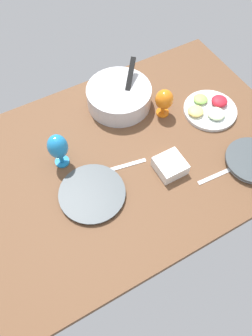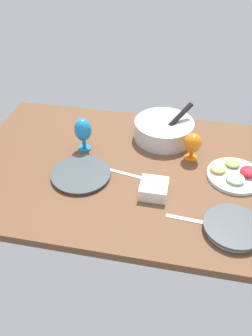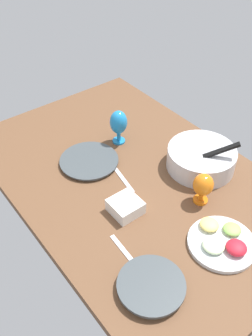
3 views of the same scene
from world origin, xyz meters
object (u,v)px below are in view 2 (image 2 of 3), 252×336
dinner_plate_left (81,174)px  dinner_plate_right (233,228)px  mixing_bowl (164,129)px  hurricane_glass_blue (83,131)px  fruit_platter (235,174)px  hurricane_glass_orange (193,144)px  square_bowl_white (154,188)px

dinner_plate_left → dinner_plate_right: bearing=-16.3°
dinner_plate_left → mixing_bowl: mixing_bowl is taller
mixing_bowl → hurricane_glass_blue: size_ratio=1.74×
fruit_platter → hurricane_glass_orange: 24.69cm
mixing_bowl → hurricane_glass_orange: size_ratio=2.17×
hurricane_glass_orange → hurricane_glass_blue: (-55.17, -2.71, 2.30)cm
mixing_bowl → hurricane_glass_blue: hurricane_glass_blue is taller
dinner_plate_left → hurricane_glass_orange: size_ratio=1.92×
mixing_bowl → hurricane_glass_blue: 44.05cm
dinner_plate_left → square_bowl_white: 36.00cm
hurricane_glass_blue → square_bowl_white: size_ratio=1.50×
hurricane_glass_blue → fruit_platter: bearing=-5.7°
dinner_plate_left → hurricane_glass_blue: 24.22cm
hurricane_glass_orange → mixing_bowl: bearing=134.5°
fruit_platter → square_bowl_white: bearing=-152.3°
fruit_platter → dinner_plate_right: bearing=-93.6°
square_bowl_white → fruit_platter: bearing=27.7°
hurricane_glass_orange → hurricane_glass_blue: 55.29cm
hurricane_glass_blue → square_bowl_white: 48.89cm
mixing_bowl → square_bowl_white: mixing_bowl is taller
mixing_bowl → fruit_platter: bearing=-35.6°
dinner_plate_right → fruit_platter: (2.17, 34.01, 0.14)cm
fruit_platter → hurricane_glass_orange: (-21.17, 10.39, 7.32)cm
dinner_plate_left → square_bowl_white: square_bowl_white is taller
mixing_bowl → square_bowl_white: (0.76, -45.46, -2.23)cm
mixing_bowl → square_bowl_white: bearing=-89.0°
fruit_platter → hurricane_glass_blue: size_ratio=1.44×
dinner_plate_right → mixing_bowl: (-34.78, 60.48, 3.86)cm
dinner_plate_left → dinner_plate_right: size_ratio=1.17×
mixing_bowl → hurricane_glass_blue: bearing=-154.5°
dinner_plate_left → fruit_platter: 73.02cm
dinner_plate_left → mixing_bowl: 53.31cm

